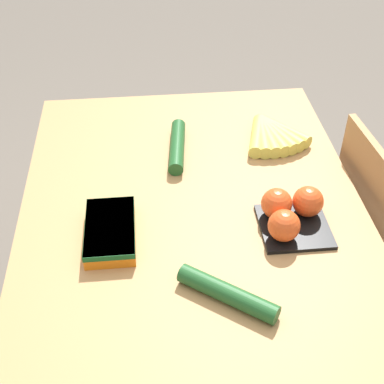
# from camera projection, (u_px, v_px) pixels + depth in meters

# --- Properties ---
(ground_plane) EXTENTS (12.00, 12.00, 0.00)m
(ground_plane) POSITION_uv_depth(u_px,v_px,m) (192.00, 371.00, 1.85)
(ground_plane) COLOR #665B51
(dining_table) EXTENTS (1.09, 0.86, 0.78)m
(dining_table) POSITION_uv_depth(u_px,v_px,m) (192.00, 236.00, 1.43)
(dining_table) COLOR #B27F4C
(dining_table) RESTS_ON ground_plane
(banana_bunch) EXTENTS (0.20, 0.19, 0.04)m
(banana_bunch) POSITION_uv_depth(u_px,v_px,m) (271.00, 134.00, 1.55)
(banana_bunch) COLOR brown
(banana_bunch) RESTS_ON dining_table
(tomato_pack) EXTENTS (0.16, 0.16, 0.08)m
(tomato_pack) POSITION_uv_depth(u_px,v_px,m) (290.00, 213.00, 1.26)
(tomato_pack) COLOR black
(tomato_pack) RESTS_ON dining_table
(carrot_bag) EXTENTS (0.20, 0.11, 0.04)m
(carrot_bag) POSITION_uv_depth(u_px,v_px,m) (110.00, 230.00, 1.24)
(carrot_bag) COLOR orange
(carrot_bag) RESTS_ON dining_table
(cucumber_near) EXTENTS (0.23, 0.07, 0.04)m
(cucumber_near) POSITION_uv_depth(u_px,v_px,m) (177.00, 146.00, 1.51)
(cucumber_near) COLOR #1E5123
(cucumber_near) RESTS_ON dining_table
(cucumber_far) EXTENTS (0.17, 0.20, 0.04)m
(cucumber_far) POSITION_uv_depth(u_px,v_px,m) (228.00, 293.00, 1.10)
(cucumber_far) COLOR #1E5123
(cucumber_far) RESTS_ON dining_table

